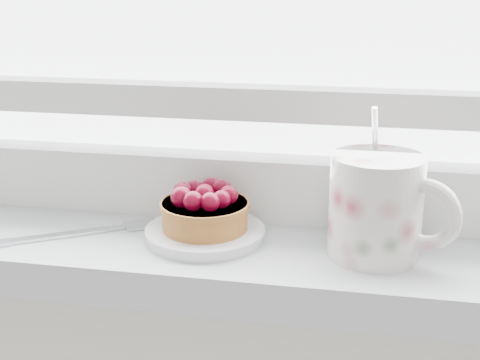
% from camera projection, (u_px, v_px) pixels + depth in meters
% --- Properties ---
extents(saucer, '(0.12, 0.12, 0.01)m').
position_uv_depth(saucer, '(205.00, 233.00, 0.69)').
color(saucer, silver).
rests_on(saucer, windowsill).
extents(raspberry_tart, '(0.09, 0.09, 0.05)m').
position_uv_depth(raspberry_tart, '(205.00, 209.00, 0.68)').
color(raspberry_tart, brown).
rests_on(raspberry_tart, saucer).
extents(floral_mug, '(0.14, 0.12, 0.14)m').
position_uv_depth(floral_mug, '(379.00, 205.00, 0.64)').
color(floral_mug, silver).
rests_on(floral_mug, windowsill).
extents(fork, '(0.19, 0.12, 0.00)m').
position_uv_depth(fork, '(89.00, 231.00, 0.71)').
color(fork, silver).
rests_on(fork, windowsill).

